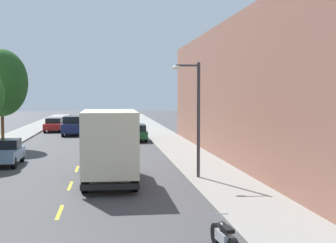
{
  "coord_description": "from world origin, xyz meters",
  "views": [
    {
      "loc": [
        1.71,
        -10.46,
        4.2
      ],
      "look_at": [
        6.63,
        28.99,
        1.94
      ],
      "focal_mm": 52.17,
      "sensor_mm": 36.0,
      "label": 1
    }
  ],
  "objects_px": {
    "delivery_box_truck": "(110,142)",
    "parked_wagon_red": "(54,124)",
    "street_lamp": "(195,109)",
    "parked_hatchback_white": "(128,120)",
    "parked_sedan_champagne": "(130,124)",
    "parked_wagon_forest": "(136,132)",
    "parked_hatchback_sky": "(5,152)",
    "parked_motorcycle": "(224,237)",
    "street_tree_farthest": "(2,83)",
    "moving_navy_sedan": "(73,125)"
  },
  "relations": [
    {
      "from": "parked_hatchback_white",
      "to": "moving_navy_sedan",
      "type": "distance_m",
      "value": 14.77
    },
    {
      "from": "parked_sedan_champagne",
      "to": "parked_wagon_red",
      "type": "bearing_deg",
      "value": 176.9
    },
    {
      "from": "parked_wagon_red",
      "to": "parked_sedan_champagne",
      "type": "distance_m",
      "value": 8.46
    },
    {
      "from": "parked_hatchback_white",
      "to": "parked_wagon_red",
      "type": "xyz_separation_m",
      "value": [
        -8.56,
        -8.27,
        0.05
      ]
    },
    {
      "from": "street_lamp",
      "to": "parked_hatchback_white",
      "type": "relative_size",
      "value": 1.39
    },
    {
      "from": "street_tree_farthest",
      "to": "parked_hatchback_sky",
      "type": "xyz_separation_m",
      "value": [
        2.11,
        -9.65,
        -4.3
      ]
    },
    {
      "from": "parked_wagon_red",
      "to": "street_tree_farthest",
      "type": "bearing_deg",
      "value": -97.73
    },
    {
      "from": "parked_hatchback_white",
      "to": "parked_wagon_red",
      "type": "height_order",
      "value": "same"
    },
    {
      "from": "delivery_box_truck",
      "to": "parked_wagon_forest",
      "type": "distance_m",
      "value": 20.6
    },
    {
      "from": "parked_sedan_champagne",
      "to": "parked_motorcycle",
      "type": "height_order",
      "value": "parked_sedan_champagne"
    },
    {
      "from": "parked_hatchback_white",
      "to": "parked_sedan_champagne",
      "type": "distance_m",
      "value": 8.73
    },
    {
      "from": "street_tree_farthest",
      "to": "parked_hatchback_sky",
      "type": "bearing_deg",
      "value": -77.69
    },
    {
      "from": "moving_navy_sedan",
      "to": "parked_motorcycle",
      "type": "distance_m",
      "value": 38.34
    },
    {
      "from": "parked_hatchback_white",
      "to": "parked_hatchback_sky",
      "type": "distance_m",
      "value": 35.17
    },
    {
      "from": "parked_wagon_red",
      "to": "parked_hatchback_sky",
      "type": "relative_size",
      "value": 1.18
    },
    {
      "from": "street_tree_farthest",
      "to": "delivery_box_truck",
      "type": "height_order",
      "value": "street_tree_farthest"
    },
    {
      "from": "delivery_box_truck",
      "to": "parked_sedan_champagne",
      "type": "bearing_deg",
      "value": 85.62
    },
    {
      "from": "street_lamp",
      "to": "moving_navy_sedan",
      "type": "xyz_separation_m",
      "value": [
        -7.72,
        26.91,
        -2.45
      ]
    },
    {
      "from": "parked_wagon_forest",
      "to": "parked_wagon_red",
      "type": "relative_size",
      "value": 1.0
    },
    {
      "from": "parked_wagon_red",
      "to": "parked_motorcycle",
      "type": "relative_size",
      "value": 2.29
    },
    {
      "from": "parked_hatchback_sky",
      "to": "street_tree_farthest",
      "type": "bearing_deg",
      "value": 102.31
    },
    {
      "from": "street_tree_farthest",
      "to": "moving_navy_sedan",
      "type": "bearing_deg",
      "value": 67.33
    },
    {
      "from": "parked_sedan_champagne",
      "to": "parked_motorcycle",
      "type": "bearing_deg",
      "value": -89.32
    },
    {
      "from": "parked_wagon_forest",
      "to": "parked_wagon_red",
      "type": "xyz_separation_m",
      "value": [
        -8.43,
        11.97,
        0.0
      ]
    },
    {
      "from": "street_tree_farthest",
      "to": "parked_wagon_forest",
      "type": "height_order",
      "value": "street_tree_farthest"
    },
    {
      "from": "parked_wagon_forest",
      "to": "parked_motorcycle",
      "type": "bearing_deg",
      "value": -89.04
    },
    {
      "from": "delivery_box_truck",
      "to": "moving_navy_sedan",
      "type": "distance_m",
      "value": 27.5
    },
    {
      "from": "parked_hatchback_sky",
      "to": "moving_navy_sedan",
      "type": "relative_size",
      "value": 0.83
    },
    {
      "from": "street_lamp",
      "to": "parked_wagon_forest",
      "type": "bearing_deg",
      "value": 94.82
    },
    {
      "from": "street_tree_farthest",
      "to": "street_lamp",
      "type": "xyz_separation_m",
      "value": [
        12.32,
        -15.9,
        -1.62
      ]
    },
    {
      "from": "parked_wagon_red",
      "to": "street_lamp",
      "type": "bearing_deg",
      "value": -72.48
    },
    {
      "from": "moving_navy_sedan",
      "to": "parked_motorcycle",
      "type": "bearing_deg",
      "value": -80.16
    },
    {
      "from": "street_tree_farthest",
      "to": "parked_hatchback_sky",
      "type": "height_order",
      "value": "street_tree_farthest"
    },
    {
      "from": "street_lamp",
      "to": "parked_motorcycle",
      "type": "height_order",
      "value": "street_lamp"
    },
    {
      "from": "street_lamp",
      "to": "parked_hatchback_sky",
      "type": "distance_m",
      "value": 12.27
    },
    {
      "from": "street_tree_farthest",
      "to": "moving_navy_sedan",
      "type": "xyz_separation_m",
      "value": [
        4.6,
        11.01,
        -4.07
      ]
    },
    {
      "from": "parked_hatchback_sky",
      "to": "parked_sedan_champagne",
      "type": "bearing_deg",
      "value": 71.38
    },
    {
      "from": "delivery_box_truck",
      "to": "street_tree_farthest",
      "type": "bearing_deg",
      "value": 116.8
    },
    {
      "from": "delivery_box_truck",
      "to": "parked_sedan_champagne",
      "type": "distance_m",
      "value": 32.06
    },
    {
      "from": "parked_hatchback_white",
      "to": "parked_wagon_forest",
      "type": "bearing_deg",
      "value": -90.37
    },
    {
      "from": "parked_hatchback_sky",
      "to": "parked_motorcycle",
      "type": "bearing_deg",
      "value": -62.15
    },
    {
      "from": "parked_wagon_red",
      "to": "parked_sedan_champagne",
      "type": "height_order",
      "value": "parked_wagon_red"
    },
    {
      "from": "parked_sedan_champagne",
      "to": "moving_navy_sedan",
      "type": "distance_m",
      "value": 7.66
    },
    {
      "from": "delivery_box_truck",
      "to": "parked_motorcycle",
      "type": "distance_m",
      "value": 11.04
    },
    {
      "from": "parked_sedan_champagne",
      "to": "parked_motorcycle",
      "type": "relative_size",
      "value": 2.2
    },
    {
      "from": "parked_wagon_forest",
      "to": "delivery_box_truck",
      "type": "bearing_deg",
      "value": -96.78
    },
    {
      "from": "parked_wagon_forest",
      "to": "parked_hatchback_sky",
      "type": "bearing_deg",
      "value": -121.62
    },
    {
      "from": "street_tree_farthest",
      "to": "parked_motorcycle",
      "type": "distance_m",
      "value": 29.36
    },
    {
      "from": "parked_wagon_forest",
      "to": "parked_wagon_red",
      "type": "distance_m",
      "value": 14.65
    },
    {
      "from": "delivery_box_truck",
      "to": "parked_wagon_red",
      "type": "bearing_deg",
      "value": 100.5
    }
  ]
}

